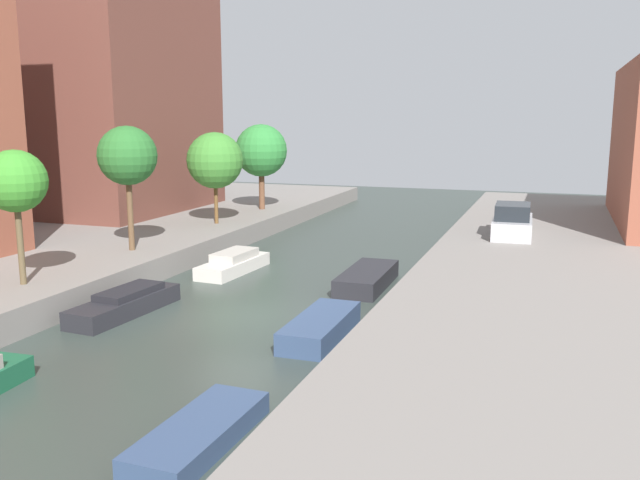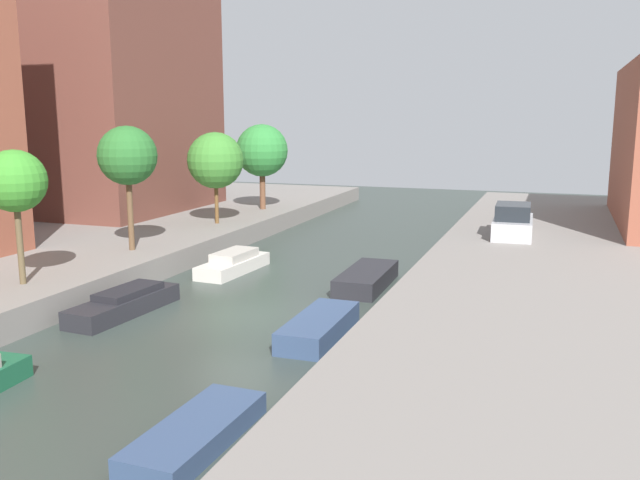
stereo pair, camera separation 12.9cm
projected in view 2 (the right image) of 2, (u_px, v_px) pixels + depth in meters
The scene contains 12 objects.
ground_plane at pixel (232, 317), 22.51m from camera, with size 84.00×84.00×0.00m, color #333D38.
apartment_tower_far at pixel (98, 4), 39.29m from camera, with size 10.00×11.64×24.12m, color brown.
street_tree_2 at pixel (15, 182), 22.31m from camera, with size 2.08×2.08×4.56m.
street_tree_3 at pixel (127, 156), 28.01m from camera, with size 2.47×2.47×5.24m.
street_tree_4 at pixel (215, 161), 35.17m from camera, with size 2.94×2.94×4.80m.
street_tree_5 at pixel (262, 151), 40.56m from camera, with size 3.14×3.14×5.13m.
parked_car at pixel (513, 223), 31.86m from camera, with size 1.93×4.20×1.57m.
moored_boat_left_2 at pixel (125, 303), 22.87m from camera, with size 1.62×4.65×0.84m.
moored_boat_left_3 at pixel (233, 263), 28.96m from camera, with size 1.65×4.22×0.91m.
moored_boat_right_2 at pixel (196, 433), 13.80m from camera, with size 1.48×3.82×0.48m.
moored_boat_right_3 at pixel (319, 327), 20.44m from camera, with size 1.44×4.04×0.66m.
moored_boat_right_4 at pixel (367, 278), 26.45m from camera, with size 1.66×4.43×0.69m.
Camera 2 is at (10.06, -19.40, 6.67)m, focal length 37.79 mm.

